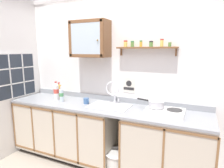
{
  "coord_description": "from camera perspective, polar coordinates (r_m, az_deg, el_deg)",
  "views": [
    {
      "loc": [
        1.24,
        -2.05,
        1.72
      ],
      "look_at": [
        0.1,
        0.48,
        1.22
      ],
      "focal_mm": 30.79,
      "sensor_mm": 36.0,
      "label": 1
    }
  ],
  "objects": [
    {
      "name": "back_wall",
      "position": [
        3.04,
        -0.05,
        2.19
      ],
      "size": [
        3.61,
        0.07,
        2.58
      ],
      "color": "white",
      "rests_on": "ground"
    },
    {
      "name": "spice_shelf",
      "position": [
        2.74,
        9.99,
        10.84
      ],
      "size": [
        0.84,
        0.14,
        0.23
      ],
      "color": "brown"
    },
    {
      "name": "bottle_juice_amber_2",
      "position": [
        3.35,
        -15.44,
        -2.0
      ],
      "size": [
        0.08,
        0.08,
        0.27
      ],
      "color": "gold",
      "rests_on": "countertop"
    },
    {
      "name": "wall_cabinet",
      "position": [
        3.01,
        -6.55,
        13.12
      ],
      "size": [
        0.6,
        0.3,
        0.55
      ],
      "color": "brown"
    },
    {
      "name": "sink",
      "position": [
        2.81,
        -0.56,
        -6.53
      ],
      "size": [
        0.59,
        0.44,
        0.45
      ],
      "color": "silver",
      "rests_on": "countertop"
    },
    {
      "name": "lower_cabinet_run",
      "position": [
        3.31,
        -13.11,
        -12.77
      ],
      "size": [
        1.7,
        0.65,
        0.88
      ],
      "color": "black",
      "rests_on": "ground"
    },
    {
      "name": "lower_cabinet_run_right",
      "position": [
        2.73,
        16.04,
        -18.04
      ],
      "size": [
        1.1,
        0.65,
        0.88
      ],
      "color": "black",
      "rests_on": "ground"
    },
    {
      "name": "mug",
      "position": [
        2.94,
        -7.63,
        -4.98
      ],
      "size": [
        0.11,
        0.08,
        0.09
      ],
      "color": "#3F6699",
      "rests_on": "countertop"
    },
    {
      "name": "countertop",
      "position": [
        2.82,
        -2.96,
        -6.77
      ],
      "size": [
        2.97,
        0.67,
        0.03
      ],
      "primitive_type": "cube",
      "color": "gray",
      "rests_on": "lower_cabinet_run"
    },
    {
      "name": "bottle_water_clear_1",
      "position": [
        3.12,
        -14.79,
        -3.07
      ],
      "size": [
        0.07,
        0.07,
        0.24
      ],
      "color": "silver",
      "rests_on": "countertop"
    },
    {
      "name": "backsplash",
      "position": [
        3.08,
        -0.32,
        -4.27
      ],
      "size": [
        2.97,
        0.02,
        0.08
      ],
      "primitive_type": "cube",
      "color": "gray",
      "rests_on": "countertop"
    },
    {
      "name": "hot_plate_stove",
      "position": [
        2.54,
        15.4,
        -7.96
      ],
      "size": [
        0.48,
        0.33,
        0.07
      ],
      "color": "silver",
      "rests_on": "countertop"
    },
    {
      "name": "window",
      "position": [
        3.55,
        -26.48,
        2.24
      ],
      "size": [
        0.03,
        0.75,
        0.75
      ],
      "color": "#262D38"
    },
    {
      "name": "trash_bin",
      "position": [
        2.88,
        1.37,
        -22.27
      ],
      "size": [
        0.32,
        0.32,
        0.34
      ],
      "color": "silver",
      "rests_on": "ground"
    },
    {
      "name": "bottle_opaque_white_0",
      "position": [
        3.24,
        -16.25,
        -2.06
      ],
      "size": [
        0.08,
        0.08,
        0.3
      ],
      "color": "white",
      "rests_on": "countertop"
    },
    {
      "name": "saucepan",
      "position": [
        2.56,
        12.94,
        -5.75
      ],
      "size": [
        0.38,
        0.21,
        0.09
      ],
      "color": "silver",
      "rests_on": "hot_plate_stove"
    },
    {
      "name": "warning_sign",
      "position": [
        2.92,
        5.04,
        -0.4
      ],
      "size": [
        0.19,
        0.01,
        0.23
      ],
      "color": "silver"
    }
  ]
}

